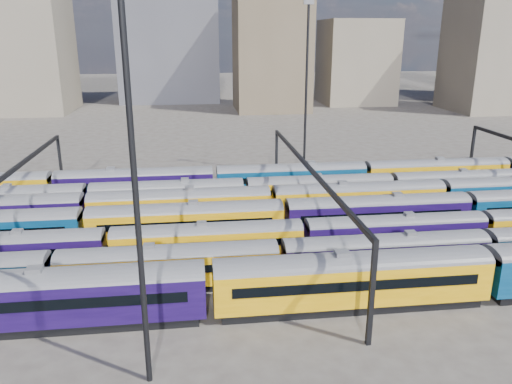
{
  "coord_description": "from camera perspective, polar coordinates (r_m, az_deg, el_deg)",
  "views": [
    {
      "loc": [
        -1.61,
        -49.14,
        20.8
      ],
      "look_at": [
        5.42,
        7.11,
        3.0
      ],
      "focal_mm": 35.0,
      "sensor_mm": 36.0,
      "label": 1
    }
  ],
  "objects": [
    {
      "name": "rake_6",
      "position": [
        67.88,
        4.05,
        1.9
      ],
      "size": [
        103.27,
        3.03,
        5.09
      ],
      "color": "black",
      "rests_on": "ground"
    },
    {
      "name": "rake_0",
      "position": [
        44.93,
        24.78,
        -7.78
      ],
      "size": [
        133.78,
        3.26,
        5.5
      ],
      "color": "black",
      "rests_on": "ground"
    },
    {
      "name": "gantry_1",
      "position": [
        54.31,
        -26.63,
        0.59
      ],
      "size": [
        0.35,
        40.35,
        8.03
      ],
      "color": "black",
      "rests_on": "ground"
    },
    {
      "name": "ground",
      "position": [
        53.39,
        -4.85,
        -5.56
      ],
      "size": [
        500.0,
        500.0,
        0.0
      ],
      "primitive_type": "plane",
      "color": "#413B37",
      "rests_on": "ground"
    },
    {
      "name": "rake_1",
      "position": [
        46.28,
        14.55,
        -6.52
      ],
      "size": [
        132.91,
        2.78,
        4.66
      ],
      "color": "black",
      "rests_on": "ground"
    },
    {
      "name": "mast_2",
      "position": [
        28.19,
        -13.83,
        2.9
      ],
      "size": [
        1.4,
        0.5,
        25.6
      ],
      "color": "black",
      "rests_on": "ground"
    },
    {
      "name": "mast_3",
      "position": [
        75.31,
        5.78,
        12.14
      ],
      "size": [
        1.4,
        0.5,
        25.6
      ],
      "color": "black",
      "rests_on": "ground"
    },
    {
      "name": "rake_2",
      "position": [
        48.56,
        -16.62,
        -5.62
      ],
      "size": [
        111.12,
        2.71,
        4.55
      ],
      "color": "black",
      "rests_on": "ground"
    },
    {
      "name": "rake_4",
      "position": [
        60.17,
        11.63,
        -0.46
      ],
      "size": [
        103.75,
        3.04,
        5.12
      ],
      "color": "black",
      "rests_on": "ground"
    },
    {
      "name": "rake_3",
      "position": [
        53.18,
        3.23,
        -2.54
      ],
      "size": [
        123.35,
        3.01,
        5.06
      ],
      "color": "black",
      "rests_on": "ground"
    },
    {
      "name": "rake_5",
      "position": [
        63.84,
        7.27,
        0.58
      ],
      "size": [
        94.71,
        2.78,
        4.66
      ],
      "color": "black",
      "rests_on": "ground"
    },
    {
      "name": "gantry_2",
      "position": [
        52.4,
        5.95,
        1.83
      ],
      "size": [
        0.35,
        40.35,
        8.03
      ],
      "color": "black",
      "rests_on": "ground"
    }
  ]
}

